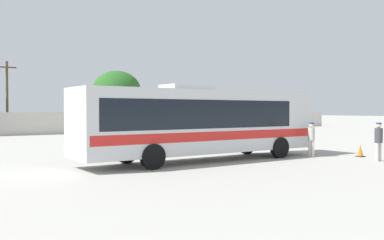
% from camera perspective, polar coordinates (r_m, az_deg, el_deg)
% --- Properties ---
extents(ground_plane, '(300.00, 300.00, 0.00)m').
position_cam_1_polar(ground_plane, '(28.64, -10.54, -3.47)').
color(ground_plane, '#A3A099').
extents(perimeter_wall, '(80.00, 0.30, 2.19)m').
position_cam_1_polar(perimeter_wall, '(43.73, -18.69, -0.43)').
color(perimeter_wall, beige).
rests_on(perimeter_wall, ground_plane).
extents(coach_bus_silver_red, '(12.45, 2.92, 3.54)m').
position_cam_1_polar(coach_bus_silver_red, '(19.78, 1.20, -0.11)').
color(coach_bus_silver_red, silver).
rests_on(coach_bus_silver_red, ground_plane).
extents(attendant_by_bus_door, '(0.43, 0.43, 1.76)m').
position_cam_1_polar(attendant_by_bus_door, '(22.39, 15.81, -2.26)').
color(attendant_by_bus_door, silver).
rests_on(attendant_by_bus_door, ground_plane).
extents(passenger_waiting_on_apron, '(0.39, 0.39, 1.81)m').
position_cam_1_polar(passenger_waiting_on_apron, '(21.62, 23.88, -2.39)').
color(passenger_waiting_on_apron, '#B7B2A8').
rests_on(passenger_waiting_on_apron, ground_plane).
extents(utility_pole_near, '(1.80, 0.24, 7.29)m').
position_cam_1_polar(utility_pole_near, '(46.24, -23.69, 3.00)').
color(utility_pole_near, '#4C3823').
rests_on(utility_pole_near, ground_plane).
extents(roadside_tree_midright, '(5.56, 5.56, 6.90)m').
position_cam_1_polar(roadside_tree_midright, '(49.18, -10.13, 3.82)').
color(roadside_tree_midright, brown).
rests_on(roadside_tree_midright, ground_plane).
extents(roadside_tree_right, '(3.70, 3.70, 5.66)m').
position_cam_1_polar(roadside_tree_right, '(54.81, -0.50, 3.09)').
color(roadside_tree_right, brown).
rests_on(roadside_tree_right, ground_plane).
extents(traffic_cone_on_apron, '(0.36, 0.36, 0.64)m').
position_cam_1_polar(traffic_cone_on_apron, '(23.35, 21.77, -3.87)').
color(traffic_cone_on_apron, black).
rests_on(traffic_cone_on_apron, ground_plane).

